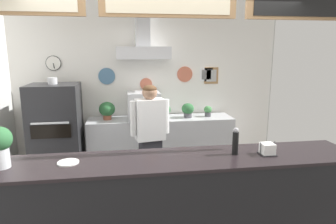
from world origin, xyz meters
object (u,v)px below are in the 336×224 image
at_px(pizza_oven, 57,133).
at_px(potted_oregano, 208,111).
at_px(napkin_holder, 267,149).
at_px(condiment_plate, 68,162).
at_px(shop_worker, 150,139).
at_px(pepper_grinder, 235,141).
at_px(potted_sage, 107,110).
at_px(espresso_machine, 144,106).
at_px(potted_rosemary, 165,110).
at_px(potted_thyme, 188,110).

bearing_deg(pizza_oven, potted_oregano, 4.35).
bearing_deg(napkin_holder, condiment_plate, 178.38).
relative_size(napkin_holder, condiment_plate, 0.79).
relative_size(shop_worker, pepper_grinder, 6.06).
bearing_deg(condiment_plate, potted_sage, 84.44).
height_order(espresso_machine, potted_rosemary, espresso_machine).
bearing_deg(potted_thyme, potted_sage, 177.43).
relative_size(pizza_oven, pepper_grinder, 6.20).
height_order(espresso_machine, pepper_grinder, espresso_machine).
relative_size(shop_worker, espresso_machine, 2.96).
height_order(pizza_oven, pepper_grinder, pizza_oven).
bearing_deg(potted_thyme, napkin_holder, -83.07).
xyz_separation_m(espresso_machine, napkin_holder, (1.03, -2.30, -0.03)).
height_order(espresso_machine, condiment_plate, espresso_machine).
distance_m(espresso_machine, potted_oregano, 1.12).
relative_size(espresso_machine, potted_sage, 1.85).
height_order(potted_thyme, napkin_holder, napkin_holder).
relative_size(espresso_machine, potted_rosemary, 2.36).
height_order(potted_sage, pepper_grinder, pepper_grinder).
relative_size(potted_sage, condiment_plate, 1.56).
distance_m(espresso_machine, pepper_grinder, 2.37).
bearing_deg(potted_rosemary, potted_sage, 177.38).
bearing_deg(espresso_machine, pizza_oven, -173.17).
bearing_deg(potted_rosemary, shop_worker, -108.59).
bearing_deg(condiment_plate, potted_rosemary, 62.24).
height_order(potted_sage, potted_thyme, potted_sage).
bearing_deg(espresso_machine, napkin_holder, -65.90).
bearing_deg(potted_rosemary, potted_oregano, 0.91).
height_order(pizza_oven, potted_oregano, pizza_oven).
distance_m(shop_worker, espresso_machine, 1.06).
distance_m(potted_sage, potted_thyme, 1.36).
height_order(shop_worker, napkin_holder, shop_worker).
bearing_deg(potted_thyme, shop_worker, -125.96).
distance_m(espresso_machine, potted_sage, 0.61).
xyz_separation_m(potted_sage, napkin_holder, (1.64, -2.36, 0.03)).
bearing_deg(espresso_machine, potted_sage, 174.65).
distance_m(espresso_machine, condiment_plate, 2.40).
xyz_separation_m(condiment_plate, pepper_grinder, (1.55, -0.00, 0.13)).
bearing_deg(potted_sage, potted_rosemary, -2.62).
distance_m(condiment_plate, pepper_grinder, 1.56).
xyz_separation_m(shop_worker, potted_thyme, (0.74, 1.02, 0.18)).
relative_size(pizza_oven, shop_worker, 1.02).
bearing_deg(potted_rosemary, pepper_grinder, -80.91).
relative_size(condiment_plate, pepper_grinder, 0.71).
bearing_deg(pepper_grinder, potted_thyme, 89.30).
relative_size(potted_thyme, napkin_holder, 1.66).
relative_size(pizza_oven, espresso_machine, 3.03).
height_order(potted_thyme, condiment_plate, potted_thyme).
bearing_deg(potted_rosemary, condiment_plate, -117.76).
relative_size(shop_worker, potted_thyme, 6.51).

